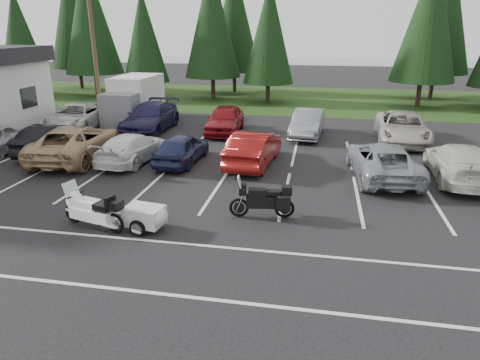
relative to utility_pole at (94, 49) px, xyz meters
name	(u,v)px	position (x,y,z in m)	size (l,w,h in m)	color
ground	(197,198)	(10.00, -12.00, -4.70)	(120.00, 120.00, 0.00)	black
grass_strip	(271,98)	(10.00, 12.00, -4.69)	(80.00, 16.00, 0.01)	#1E3310
lake_water	(320,68)	(14.00, 43.00, -4.70)	(70.00, 50.00, 0.02)	slate
utility_pole	(94,49)	(0.00, 0.00, 0.00)	(1.60, 0.26, 9.00)	#473321
box_truck	(131,100)	(2.00, 0.50, -3.25)	(2.40, 5.60, 2.90)	silver
stall_markings	(210,180)	(10.00, -10.00, -4.69)	(32.00, 16.00, 0.01)	silver
conifer_1	(19,34)	(-12.00, 9.20, 0.69)	(3.96, 3.96, 9.22)	#332316
conifer_2	(89,15)	(-6.00, 10.80, 2.25)	(5.10, 5.10, 11.89)	#332316
conifer_3	(144,36)	(-0.50, 9.40, 0.57)	(3.87, 3.87, 9.02)	#332316
conifer_4	(212,20)	(5.00, 10.90, 1.83)	(4.80, 4.80, 11.17)	#332316
conifer_5	(269,32)	(10.00, 9.60, 0.93)	(4.14, 4.14, 9.63)	#332316
conifer_6	(429,17)	(22.00, 10.10, 2.01)	(4.93, 4.93, 11.48)	#332316
conifer_back_a	(73,14)	(-10.00, 15.00, 2.49)	(5.28, 5.28, 12.30)	#332316
conifer_back_b	(234,18)	(6.00, 15.50, 2.07)	(4.97, 4.97, 11.58)	#332316
conifer_back_c	(443,8)	(24.00, 14.80, 2.80)	(5.50, 5.50, 12.81)	#332316
car_near_1	(53,139)	(1.28, -7.45, -3.95)	(1.57, 4.51, 1.49)	black
car_near_2	(76,142)	(2.96, -8.11, -3.88)	(2.71, 5.89, 1.64)	tan
car_near_3	(132,148)	(5.79, -8.08, -4.03)	(1.88, 4.62, 1.34)	white
car_near_4	(182,148)	(8.12, -7.84, -4.00)	(1.64, 4.07, 1.39)	#191F40
car_near_5	(254,148)	(11.46, -7.49, -3.91)	(1.66, 4.77, 1.57)	maroon
car_near_6	(383,160)	(17.04, -8.26, -3.96)	(2.43, 5.28, 1.47)	gray
car_near_7	(460,162)	(20.11, -8.03, -3.94)	(2.12, 5.22, 1.51)	beige
car_far_0	(76,117)	(-0.37, -2.42, -3.90)	(2.64, 5.73, 1.59)	silver
car_far_1	(150,117)	(4.23, -1.90, -3.87)	(2.33, 5.72, 1.66)	#1A183D
car_far_2	(225,119)	(8.79, -1.55, -3.90)	(1.89, 4.69, 1.60)	maroon
car_far_3	(308,123)	(13.69, -1.56, -3.94)	(1.60, 4.59, 1.51)	slate
car_far_4	(402,127)	(18.85, -1.84, -3.91)	(2.62, 5.67, 1.58)	#B2ABA3
touring_motorcycle	(92,207)	(7.51, -14.98, -3.97)	(2.62, 0.81, 1.45)	white
cargo_trailer	(145,218)	(9.14, -14.80, -4.31)	(1.70, 0.95, 0.78)	silver
adventure_motorcycle	(262,197)	(12.60, -13.23, -3.97)	(2.40, 0.83, 1.46)	black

